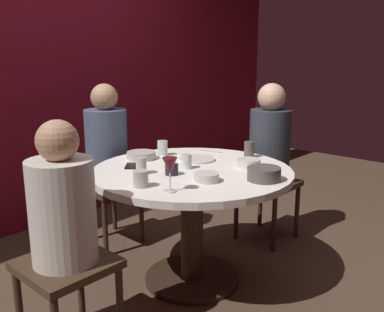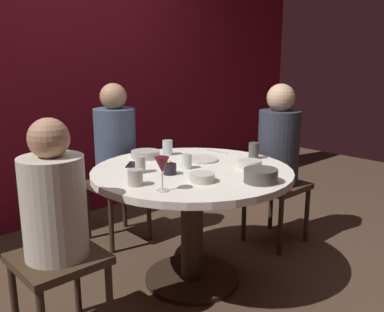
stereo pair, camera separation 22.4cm
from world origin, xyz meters
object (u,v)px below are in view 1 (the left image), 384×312
object	(u,v)px
candle_holder	(172,169)
cup_by_left_diner	(249,150)
bowl_serving_large	(249,163)
cup_by_right_diner	(141,179)
dining_table	(192,196)
wine_glass	(170,167)
dinner_plate	(197,159)
cell_phone	(131,166)
seated_diner_right	(270,146)
seated_diner_left	(63,214)
bowl_sauce_side	(141,155)
cup_far_edge	(187,162)
bowl_small_white	(264,174)
bowl_salad_center	(206,177)
cup_near_candle	(163,148)
cup_center_front	(141,166)
seated_diner_back	(107,148)

from	to	relation	value
candle_holder	cup_by_left_diner	distance (m)	0.66
bowl_serving_large	cup_by_right_diner	bearing A→B (deg)	165.32
dining_table	wine_glass	size ratio (longest dim) A/B	6.89
dinner_plate	wine_glass	bearing A→B (deg)	-150.09
cell_phone	seated_diner_right	bearing A→B (deg)	30.20
dining_table	cup_by_left_diner	bearing A→B (deg)	-10.09
seated_diner_left	bowl_sauce_side	bearing A→B (deg)	26.54
candle_holder	cup_far_edge	distance (m)	0.16
cup_far_edge	dining_table	bearing A→B (deg)	-59.30
seated_diner_right	cup_by_right_diner	world-z (taller)	seated_diner_right
wine_glass	dinner_plate	world-z (taller)	wine_glass
candle_holder	bowl_small_white	xyz separation A→B (m)	(0.26, -0.45, 0.00)
seated_diner_right	dinner_plate	distance (m)	0.70
bowl_serving_large	bowl_salad_center	world-z (taller)	bowl_serving_large
candle_holder	cup_near_candle	world-z (taller)	cup_near_candle
seated_diner_right	candle_holder	world-z (taller)	seated_diner_right
wine_glass	bowl_sauce_side	distance (m)	0.74
bowl_salad_center	wine_glass	bearing A→B (deg)	175.86
cell_phone	candle_holder	bearing A→B (deg)	-37.09
dinner_plate	cup_center_front	distance (m)	0.46
bowl_sauce_side	bowl_small_white	bearing A→B (deg)	-81.93
seated_diner_right	cup_by_left_diner	distance (m)	0.41
seated_diner_right	cell_phone	size ratio (longest dim) A/B	8.67
candle_holder	seated_diner_left	bearing A→B (deg)	-179.93
cup_near_candle	dining_table	bearing A→B (deg)	-108.28
seated_diner_back	cup_far_edge	size ratio (longest dim) A/B	13.79
seated_diner_right	cup_by_right_diner	size ratio (longest dim) A/B	13.86
cell_phone	bowl_salad_center	size ratio (longest dim) A/B	1.02
cell_phone	wine_glass	bearing A→B (deg)	-63.34
seated_diner_back	bowl_salad_center	distance (m)	1.09
cup_far_edge	wine_glass	bearing A→B (deg)	-147.71
cup_center_front	bowl_salad_center	bearing A→B (deg)	-69.64
seated_diner_back	bowl_serving_large	distance (m)	1.11
seated_diner_left	cup_near_candle	world-z (taller)	seated_diner_left
bowl_small_white	cup_far_edge	distance (m)	0.49
seated_diner_right	bowl_sauce_side	xyz separation A→B (m)	(-0.91, 0.42, 0.02)
cell_phone	bowl_salad_center	distance (m)	0.55
seated_diner_right	bowl_sauce_side	distance (m)	1.00
dining_table	cup_by_left_diner	xyz separation A→B (m)	(0.48, -0.09, 0.23)
cup_by_right_diner	seated_diner_left	bearing A→B (deg)	174.05
cup_far_edge	cup_center_front	bearing A→B (deg)	156.61
dining_table	cell_phone	world-z (taller)	cell_phone
cell_phone	bowl_small_white	bearing A→B (deg)	-22.45
seated_diner_left	cup_center_front	world-z (taller)	seated_diner_left
seated_diner_left	wine_glass	size ratio (longest dim) A/B	6.46
bowl_serving_large	cup_by_left_diner	distance (m)	0.26
candle_holder	wine_glass	xyz separation A→B (m)	(-0.23, -0.22, 0.10)
dining_table	bowl_salad_center	world-z (taller)	bowl_salad_center
bowl_sauce_side	seated_diner_left	bearing A→B (deg)	-153.46
wine_glass	cup_near_candle	xyz separation A→B (m)	(0.53, 0.60, -0.08)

